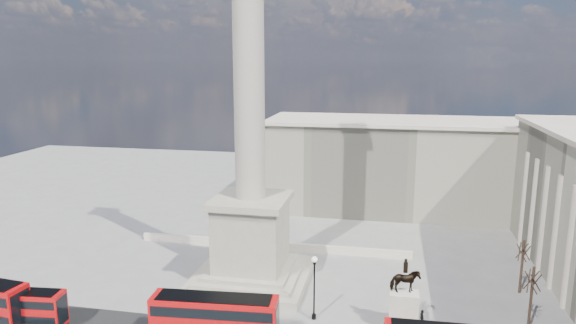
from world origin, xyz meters
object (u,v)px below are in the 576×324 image
at_px(victorian_lamp, 314,283).
at_px(equestrian_statue, 404,305).
at_px(pedestrian_walking, 409,320).
at_px(pedestrian_crossing, 422,317).
at_px(red_bus_b, 215,319).
at_px(nelsons_column, 250,180).
at_px(red_bus_a, 17,308).

distance_m(victorian_lamp, equestrian_statue, 9.40).
relative_size(pedestrian_walking, pedestrian_crossing, 1.14).
bearing_deg(victorian_lamp, pedestrian_crossing, 5.57).
xyz_separation_m(equestrian_statue, pedestrian_walking, (0.59, 0.16, -1.70)).
xyz_separation_m(red_bus_b, equestrian_statue, (17.89, 6.52, 0.03)).
distance_m(red_bus_b, pedestrian_crossing, 21.40).
distance_m(nelsons_column, victorian_lamp, 14.93).
distance_m(red_bus_a, red_bus_b, 21.10).
distance_m(red_bus_a, victorian_lamp, 30.74).
xyz_separation_m(nelsons_column, victorian_lamp, (9.03, -8.04, -8.76)).
relative_size(red_bus_b, victorian_lamp, 1.76).
bearing_deg(victorian_lamp, red_bus_b, -142.16).
bearing_deg(red_bus_a, pedestrian_crossing, 6.70).
relative_size(nelsons_column, red_bus_a, 4.90).
height_order(nelsons_column, pedestrian_crossing, nelsons_column).
relative_size(red_bus_b, pedestrian_walking, 6.69).
xyz_separation_m(red_bus_b, victorian_lamp, (8.62, 6.70, 1.56)).
bearing_deg(pedestrian_walking, red_bus_b, 179.00).
xyz_separation_m(red_bus_a, red_bus_b, (21.08, 0.95, 0.48)).
height_order(victorian_lamp, equestrian_statue, equestrian_statue).
height_order(red_bus_b, equestrian_statue, equestrian_statue).
xyz_separation_m(red_bus_b, pedestrian_walking, (18.48, 6.68, -1.68)).
distance_m(nelsons_column, red_bus_b, 18.00).
bearing_deg(red_bus_a, pedestrian_walking, 5.56).
bearing_deg(nelsons_column, pedestrian_crossing, -18.93).
bearing_deg(pedestrian_crossing, red_bus_a, 88.50).
relative_size(red_bus_a, pedestrian_crossing, 6.23).
height_order(pedestrian_walking, pedestrian_crossing, pedestrian_walking).
bearing_deg(red_bus_b, equestrian_statue, 15.73).
relative_size(red_bus_b, equestrian_statue, 1.62).
xyz_separation_m(nelsons_column, pedestrian_walking, (18.89, -8.06, -11.99)).
bearing_deg(red_bus_a, red_bus_b, -2.78).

